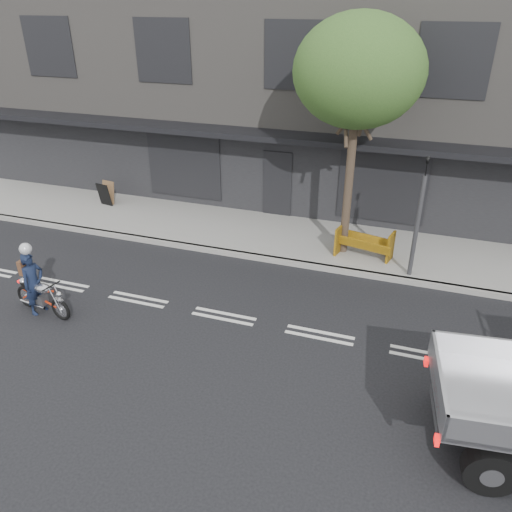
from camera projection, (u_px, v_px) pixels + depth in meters
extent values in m
plane|color=black|center=(224.00, 316.00, 12.29)|extent=(80.00, 80.00, 0.00)
cube|color=gray|center=(278.00, 236.00, 16.20)|extent=(32.00, 3.20, 0.15)
cube|color=gray|center=(263.00, 258.00, 14.86)|extent=(32.00, 0.20, 0.15)
cube|color=slate|center=(326.00, 80.00, 19.92)|extent=(26.00, 10.00, 8.00)
cylinder|color=#382B21|center=(348.00, 193.00, 14.27)|extent=(0.24, 0.24, 4.00)
ellipsoid|color=#2A491B|center=(359.00, 71.00, 12.73)|extent=(3.40, 3.40, 2.89)
cylinder|color=#2D2D30|center=(416.00, 230.00, 13.22)|extent=(0.12, 0.12, 3.00)
imported|color=black|center=(427.00, 166.00, 12.41)|extent=(0.08, 0.10, 0.50)
torus|color=black|center=(26.00, 296.00, 12.58)|extent=(0.60, 0.19, 0.59)
torus|color=black|center=(61.00, 309.00, 12.06)|extent=(0.60, 0.19, 0.59)
cube|color=#2D2D30|center=(41.00, 299.00, 12.30)|extent=(0.33, 0.26, 0.24)
ellipsoid|color=silver|center=(42.00, 288.00, 12.07)|extent=(0.52, 0.35, 0.24)
cube|color=black|center=(30.00, 285.00, 12.26)|extent=(0.50, 0.28, 0.08)
cylinder|color=black|center=(51.00, 286.00, 11.84)|extent=(0.12, 0.52, 0.03)
imported|color=#121B32|center=(34.00, 283.00, 12.12)|extent=(0.48, 0.65, 1.62)
cylinder|color=black|center=(490.00, 470.00, 7.81)|extent=(0.89, 0.41, 0.86)
cylinder|color=black|center=(470.00, 387.00, 9.48)|extent=(0.89, 0.41, 0.86)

